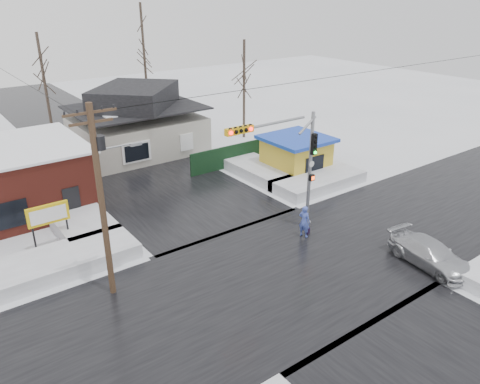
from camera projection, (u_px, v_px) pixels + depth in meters
ground at (290, 270)px, 23.76m from camera, size 120.00×120.00×0.00m
road_ns at (290, 269)px, 23.76m from camera, size 10.00×120.00×0.02m
road_ew at (290, 269)px, 23.76m from camera, size 120.00×10.00×0.02m
snowbank_nw at (67, 260)px, 23.89m from camera, size 7.00×3.00×0.80m
snowbank_ne at (318, 181)px, 33.66m from camera, size 7.00×3.00×0.80m
snowbank_nside_w at (74, 215)px, 28.67m from camera, size 3.00×8.00×0.80m
snowbank_nside_e at (254, 167)px, 36.27m from camera, size 3.00×8.00×0.80m
traffic_signal at (290, 160)px, 25.46m from camera, size 6.05×0.68×7.00m
utility_pole at (102, 192)px, 20.00m from camera, size 3.15×0.44×9.00m
marquee_sign at (48, 216)px, 25.12m from camera, size 2.20×0.21×2.55m
house at (137, 122)px, 40.06m from camera, size 10.40×8.40×5.76m
kiosk at (296, 155)px, 35.72m from camera, size 4.60×4.60×2.88m
fence at (234, 156)px, 37.28m from camera, size 8.00×0.12×1.80m
tree_far_left at (41, 59)px, 37.63m from camera, size 3.00×3.00×10.00m
tree_far_mid at (142, 30)px, 43.90m from camera, size 3.00×3.00×12.00m
tree_far_right at (244, 61)px, 42.20m from camera, size 3.00×3.00×9.00m
pedestrian at (304, 222)px, 26.59m from camera, size 0.64×0.80×1.91m
car at (430, 254)px, 23.89m from camera, size 2.36×4.75×1.33m
shopping_bag at (308, 231)px, 27.17m from camera, size 0.30×0.20×0.35m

